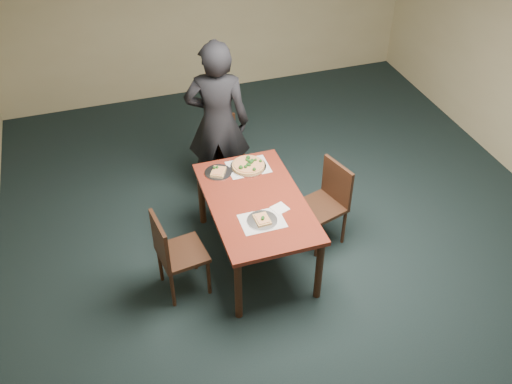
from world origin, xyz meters
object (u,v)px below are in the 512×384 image
object	(u,v)px
diner	(218,123)
chair_right	(327,199)
dining_table	(256,207)
slice_plate_near	(262,220)
pizza_pan	(248,165)
chair_far	(225,153)
chair_left	(174,251)
slice_plate_far	(218,172)

from	to	relation	value
diner	chair_right	bearing A→B (deg)	145.49
dining_table	slice_plate_near	xyz separation A→B (m)	(-0.04, -0.30, 0.11)
diner	pizza_pan	xyz separation A→B (m)	(0.16, -0.61, -0.17)
dining_table	diner	xyz separation A→B (m)	(-0.06, 1.14, 0.29)
diner	slice_plate_near	xyz separation A→B (m)	(0.03, -1.44, -0.18)
chair_far	chair_left	bearing A→B (deg)	-139.48
chair_left	diner	xyz separation A→B (m)	(0.79, 1.34, 0.43)
chair_left	chair_right	size ratio (longest dim) A/B	1.00
chair_left	slice_plate_near	world-z (taller)	chair_left
chair_left	slice_plate_far	bearing A→B (deg)	-48.84
slice_plate_near	slice_plate_far	world-z (taller)	slice_plate_near
chair_far	pizza_pan	size ratio (longest dim) A/B	2.46
dining_table	diner	size ratio (longest dim) A/B	0.79
dining_table	chair_right	size ratio (longest dim) A/B	1.65
chair_left	pizza_pan	world-z (taller)	chair_left
diner	slice_plate_far	bearing A→B (deg)	92.24
chair_far	chair_right	distance (m)	1.36
dining_table	chair_left	size ratio (longest dim) A/B	1.65
chair_left	diner	bearing A→B (deg)	-38.62
dining_table	slice_plate_near	world-z (taller)	slice_plate_near
slice_plate_far	chair_right	bearing A→B (deg)	-25.04
chair_far	pizza_pan	distance (m)	0.70
slice_plate_near	slice_plate_far	distance (m)	0.85
diner	slice_plate_near	distance (m)	1.46
chair_right	pizza_pan	world-z (taller)	chair_right
chair_far	diner	size ratio (longest dim) A/B	0.48
diner	dining_table	bearing A→B (deg)	110.66
pizza_pan	slice_plate_far	xyz separation A→B (m)	(-0.32, 0.00, -0.01)
dining_table	slice_plate_far	bearing A→B (deg)	113.44
slice_plate_near	slice_plate_far	xyz separation A→B (m)	(-0.19, 0.83, -0.00)
dining_table	pizza_pan	world-z (taller)	pizza_pan
chair_left	chair_right	world-z (taller)	same
chair_left	chair_far	bearing A→B (deg)	-40.33
chair_left	diner	world-z (taller)	diner
diner	slice_plate_far	distance (m)	0.66
slice_plate_near	diner	bearing A→B (deg)	91.04
chair_right	slice_plate_near	size ratio (longest dim) A/B	3.25
diner	slice_plate_near	bearing A→B (deg)	108.45
diner	pizza_pan	distance (m)	0.66
dining_table	diner	bearing A→B (deg)	93.24
dining_table	chair_far	xyz separation A→B (m)	(0.01, 1.18, -0.14)
dining_table	chair_far	size ratio (longest dim) A/B	1.65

